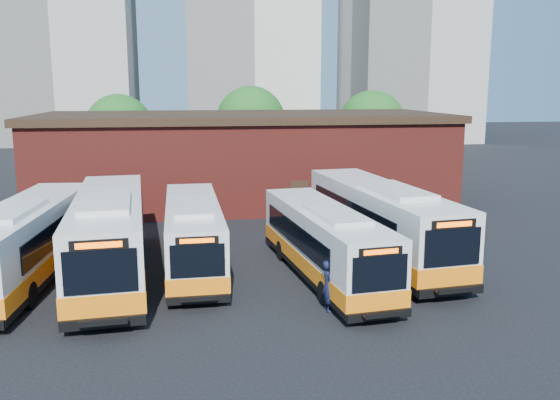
{
  "coord_description": "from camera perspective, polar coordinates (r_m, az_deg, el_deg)",
  "views": [
    {
      "loc": [
        -3.72,
        -22.52,
        8.25
      ],
      "look_at": [
        0.52,
        5.59,
        2.81
      ],
      "focal_mm": 38.0,
      "sensor_mm": 36.0,
      "label": 1
    }
  ],
  "objects": [
    {
      "name": "tree_mid",
      "position": [
        56.89,
        -2.82,
        7.63
      ],
      "size": [
        6.56,
        6.56,
        8.36
      ],
      "color": "#382314",
      "rests_on": "ground"
    },
    {
      "name": "tree_east",
      "position": [
        56.17,
        8.83,
        7.22
      ],
      "size": [
        6.24,
        6.24,
        7.96
      ],
      "color": "#382314",
      "rests_on": "ground"
    },
    {
      "name": "transit_worker",
      "position": [
        22.32,
        4.65,
        -8.22
      ],
      "size": [
        0.55,
        0.76,
        1.96
      ],
      "primitive_type": "imported",
      "rotation": [
        0.0,
        0.0,
        1.69
      ],
      "color": "black",
      "rests_on": "ground"
    },
    {
      "name": "ground",
      "position": [
        24.27,
        0.76,
        -9.04
      ],
      "size": [
        220.0,
        220.0,
        0.0
      ],
      "primitive_type": "plane",
      "color": "black"
    },
    {
      "name": "bus_mideast",
      "position": [
        25.96,
        4.31,
        -4.35
      ],
      "size": [
        3.78,
        12.0,
        3.22
      ],
      "rotation": [
        0.0,
        0.0,
        0.12
      ],
      "color": "silver",
      "rests_on": "ground"
    },
    {
      "name": "bus_farwest",
      "position": [
        27.74,
        -23.23,
        -3.97
      ],
      "size": [
        3.6,
        12.96,
        3.49
      ],
      "rotation": [
        0.0,
        0.0,
        -0.08
      ],
      "color": "silver",
      "rests_on": "ground"
    },
    {
      "name": "depot_building",
      "position": [
        42.97,
        -3.56,
        4.14
      ],
      "size": [
        28.6,
        12.6,
        6.4
      ],
      "color": "maroon",
      "rests_on": "ground"
    },
    {
      "name": "bus_west",
      "position": [
        27.03,
        -16.05,
        -3.6
      ],
      "size": [
        3.98,
        14.0,
        3.77
      ],
      "rotation": [
        0.0,
        0.0,
        0.08
      ],
      "color": "silver",
      "rests_on": "ground"
    },
    {
      "name": "bus_east",
      "position": [
        29.31,
        9.62,
        -2.25
      ],
      "size": [
        4.29,
        13.86,
        3.72
      ],
      "rotation": [
        0.0,
        0.0,
        0.11
      ],
      "color": "silver",
      "rests_on": "ground"
    },
    {
      "name": "bus_midwest",
      "position": [
        27.77,
        -8.35,
        -3.46
      ],
      "size": [
        2.7,
        11.78,
        3.19
      ],
      "rotation": [
        0.0,
        0.0,
        0.02
      ],
      "color": "silver",
      "rests_on": "ground"
    },
    {
      "name": "tree_west",
      "position": [
        54.99,
        -15.22,
        6.7
      ],
      "size": [
        6.0,
        6.0,
        7.65
      ],
      "color": "#382314",
      "rests_on": "ground"
    }
  ]
}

